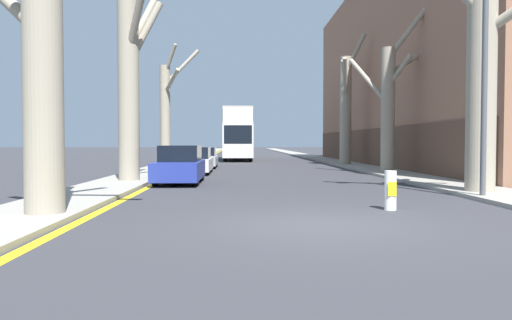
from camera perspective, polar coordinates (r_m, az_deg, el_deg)
ground_plane at (r=9.89m, az=7.16°, el=-7.37°), size 300.00×300.00×0.00m
sidewalk_left at (r=59.83m, az=-6.37°, el=0.55°), size 2.29×120.00×0.12m
sidewalk_right at (r=60.15m, az=5.33°, el=0.57°), size 2.29×120.00×0.12m
building_facade_right at (r=37.10m, az=20.18°, el=9.79°), size 10.08×35.54×13.41m
kerb_line_stripe at (r=59.74m, az=-5.10°, el=0.50°), size 0.24×120.00×0.01m
street_tree_left_0 at (r=11.58m, az=-22.97°, el=13.01°), size 4.57×4.01×7.50m
street_tree_left_1 at (r=20.44m, az=-14.18°, el=8.72°), size 1.76×3.97×8.02m
street_tree_left_2 at (r=28.48m, az=-10.21°, el=5.36°), size 2.21×2.04×7.00m
street_tree_right_0 at (r=16.78m, az=24.36°, el=8.81°), size 3.80×1.72×8.20m
street_tree_right_1 at (r=25.48m, az=14.94°, el=6.33°), size 3.64×3.32×8.12m
street_tree_right_2 at (r=34.70m, az=10.24°, el=6.04°), size 1.74×2.23×8.80m
double_decker_bus at (r=44.87m, az=-2.07°, el=3.25°), size 2.50×10.92×4.50m
parked_car_0 at (r=19.90m, az=-8.68°, el=-0.62°), size 1.71×4.42×1.49m
parked_car_1 at (r=25.97m, az=-7.11°, el=-0.11°), size 1.80×4.52×1.35m
parked_car_2 at (r=31.57m, az=-6.21°, el=0.23°), size 1.89×3.98×1.28m
lamp_post at (r=15.64m, az=24.41°, el=13.22°), size 1.40×0.20×8.46m
traffic_bollard at (r=12.28m, az=15.11°, el=-3.37°), size 0.28×0.30×0.94m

